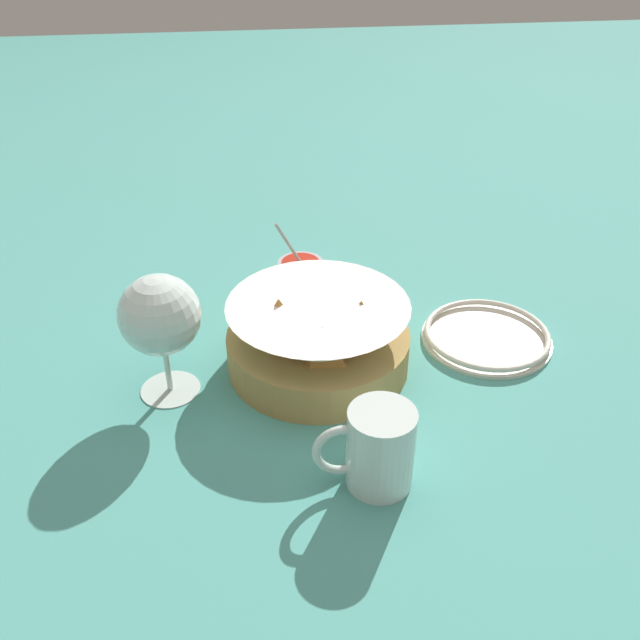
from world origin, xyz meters
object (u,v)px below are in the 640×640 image
at_px(sauce_cup, 300,270).
at_px(beer_mug, 378,451).
at_px(wine_glass, 160,318).
at_px(side_plate, 487,336).
at_px(food_basket, 320,339).

relative_size(sauce_cup, beer_mug, 0.92).
height_order(sauce_cup, wine_glass, wine_glass).
relative_size(wine_glass, side_plate, 0.91).
relative_size(food_basket, beer_mug, 2.15).
distance_m(beer_mug, side_plate, 0.31).
xyz_separation_m(food_basket, sauce_cup, (0.00, -0.22, -0.02)).
xyz_separation_m(sauce_cup, side_plate, (-0.23, 0.19, -0.01)).
distance_m(food_basket, beer_mug, 0.21).
xyz_separation_m(wine_glass, side_plate, (-0.42, -0.05, -0.10)).
bearing_deg(sauce_cup, food_basket, 90.72).
distance_m(sauce_cup, wine_glass, 0.32).
distance_m(food_basket, wine_glass, 0.20).
bearing_deg(side_plate, wine_glass, 7.36).
height_order(sauce_cup, side_plate, sauce_cup).
xyz_separation_m(food_basket, wine_glass, (0.19, 0.03, 0.06)).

